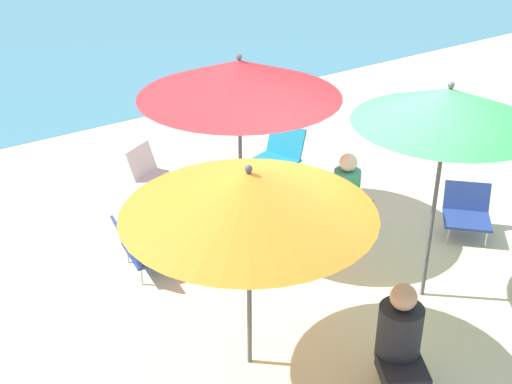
% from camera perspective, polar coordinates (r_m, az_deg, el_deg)
% --- Properties ---
extents(ground_plane, '(40.00, 40.00, 0.00)m').
position_cam_1_polar(ground_plane, '(6.92, 8.38, -7.17)').
color(ground_plane, beige).
extents(umbrella_green, '(1.63, 1.63, 2.15)m').
position_cam_1_polar(umbrella_green, '(5.92, 15.96, 6.99)').
color(umbrella_green, '#4C4C51').
rests_on(umbrella_green, ground_plane).
extents(umbrella_red, '(2.16, 2.16, 1.99)m').
position_cam_1_polar(umbrella_red, '(7.04, -1.42, 9.60)').
color(umbrella_red, '#4C4C51').
rests_on(umbrella_red, ground_plane).
extents(umbrella_orange, '(1.95, 1.95, 1.84)m').
position_cam_1_polar(umbrella_orange, '(4.95, -0.62, -0.10)').
color(umbrella_orange, '#4C4C51').
rests_on(umbrella_orange, ground_plane).
extents(beach_chair_a, '(0.59, 0.61, 0.57)m').
position_cam_1_polar(beach_chair_a, '(6.88, -9.81, -4.61)').
color(beach_chair_a, navy).
rests_on(beach_chair_a, ground_plane).
extents(beach_chair_b, '(0.74, 0.74, 0.54)m').
position_cam_1_polar(beach_chair_b, '(7.82, 17.42, -1.48)').
color(beach_chair_b, navy).
rests_on(beach_chair_b, ground_plane).
extents(beach_chair_c, '(0.71, 0.76, 0.59)m').
position_cam_1_polar(beach_chair_c, '(8.39, -8.76, 1.67)').
color(beach_chair_c, white).
rests_on(beach_chair_c, ground_plane).
extents(beach_chair_e, '(0.63, 0.66, 0.67)m').
position_cam_1_polar(beach_chair_e, '(8.72, 2.13, 3.52)').
color(beach_chair_e, teal).
rests_on(beach_chair_e, ground_plane).
extents(person_a, '(0.54, 0.38, 0.96)m').
position_cam_1_polar(person_a, '(7.47, 7.85, -0.06)').
color(person_a, '#389970').
rests_on(person_a, ground_plane).
extents(person_b, '(0.51, 0.58, 0.95)m').
position_cam_1_polar(person_b, '(5.47, 12.14, -12.04)').
color(person_b, black).
rests_on(person_b, ground_plane).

